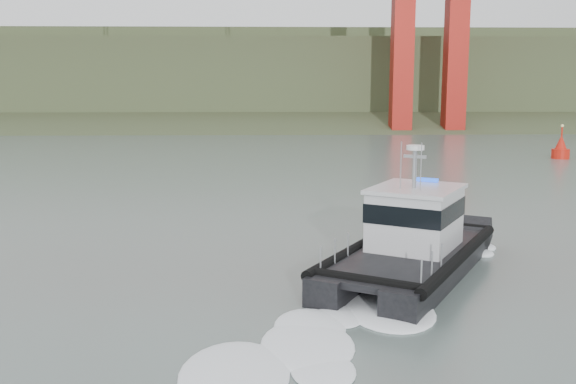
% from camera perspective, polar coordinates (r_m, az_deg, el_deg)
% --- Properties ---
extents(ground, '(400.00, 400.00, 0.00)m').
position_cam_1_polar(ground, '(22.52, 3.15, -8.96)').
color(ground, '#53625C').
rests_on(ground, ground).
extents(headlands, '(500.00, 105.36, 27.12)m').
position_cam_1_polar(headlands, '(146.79, -1.06, 9.47)').
color(headlands, '#374527').
rests_on(headlands, ground).
extents(patrol_boat, '(8.59, 10.97, 5.09)m').
position_cam_1_polar(patrol_boat, '(24.85, 10.97, -4.30)').
color(patrol_boat, black).
rests_on(patrol_boat, ground).
extents(nav_buoy, '(1.70, 1.70, 3.53)m').
position_cam_1_polar(nav_buoy, '(68.22, 23.08, 3.53)').
color(nav_buoy, red).
rests_on(nav_buoy, ground).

